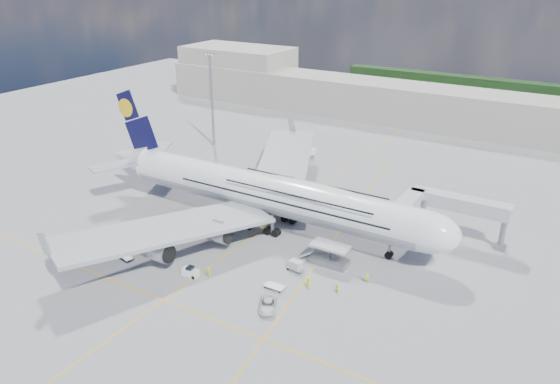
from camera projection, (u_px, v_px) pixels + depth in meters
The scene contains 31 objects.
ground at pixel (239, 246), 99.29m from camera, with size 300.00×300.00×0.00m, color gray.
taxi_line_main at pixel (239, 246), 99.29m from camera, with size 0.25×220.00×0.01m, color #DDA10B.
taxi_line_cross at pixel (163, 300), 83.53m from camera, with size 120.00×0.25×0.01m, color #DDA10B.
taxi_line_diag at pixel (332, 243), 100.53m from camera, with size 0.25×100.00×0.01m, color #DDA10B.
airliner at pixel (269, 193), 104.36m from camera, with size 77.26×79.15×23.71m.
jet_bridge at pixel (438, 206), 98.96m from camera, with size 18.80×12.10×8.50m.
cargo_loader at pixel (329, 257), 93.10m from camera, with size 8.53×3.20×3.67m.
light_mast at pixel (212, 99), 148.55m from camera, with size 3.00×0.70×25.50m.
terminal at pixel (411, 105), 171.79m from camera, with size 180.00×16.00×12.00m, color #B2AD9E.
hangar at pixel (238, 71), 207.78m from camera, with size 40.00×22.00×18.00m, color #B2AD9E.
dolly_row_a at pixel (158, 229), 104.75m from camera, with size 3.60×2.68×0.47m.
dolly_row_b at pixel (126, 257), 94.93m from camera, with size 2.86×2.01×0.38m.
dolly_row_c at pixel (201, 232), 103.60m from camera, with size 3.44×1.94×0.49m.
dolly_back at pixel (155, 231), 104.13m from camera, with size 3.76×2.66×0.50m.
dolly_nose_far at pixel (296, 265), 91.15m from camera, with size 3.05×1.90×1.82m.
dolly_nose_near at pixel (275, 286), 86.38m from camera, with size 3.26×1.75×0.48m.
baggage_tug at pixel (190, 272), 89.59m from camera, with size 2.89×1.47×1.76m.
catering_truck_inner at pixel (290, 190), 119.19m from camera, with size 6.39×3.36×3.62m.
catering_truck_outer at pixel (303, 150), 143.84m from camera, with size 6.74×4.12×3.75m.
service_van at pixel (268, 305), 81.12m from camera, with size 2.33×5.04×1.40m, color silver.
crew_nose at pixel (367, 278), 87.57m from camera, with size 0.66×0.43×1.81m, color #B0ED19.
crew_loader at pixel (337, 289), 85.05m from camera, with size 0.76×0.59×1.56m, color #E9FF1A.
crew_wing at pixel (157, 249), 96.40m from camera, with size 1.12×0.46×1.90m, color #B2FF1A.
crew_van at pixel (308, 283), 86.22m from camera, with size 0.93×0.61×1.90m, color #C5DD17.
crew_tug at pixel (208, 272), 89.26m from camera, with size 1.15×0.66×1.78m, color #C9E518.
cone_nose at pixel (443, 250), 97.48m from camera, with size 0.48×0.48×0.61m.
cone_wing_left_inner at pixel (261, 204), 115.70m from camera, with size 0.47×0.47×0.59m.
cone_wing_left_outer at pixel (256, 170), 134.20m from camera, with size 0.43×0.43×0.55m.
cone_wing_right_inner at pixel (186, 229), 105.18m from camera, with size 0.44×0.44×0.57m.
cone_wing_right_outer at pixel (123, 245), 98.91m from camera, with size 0.47×0.47×0.60m.
cone_tail at pixel (155, 176), 130.91m from camera, with size 0.40×0.40×0.51m.
Camera 1 is at (51.60, -71.02, 48.03)m, focal length 35.00 mm.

